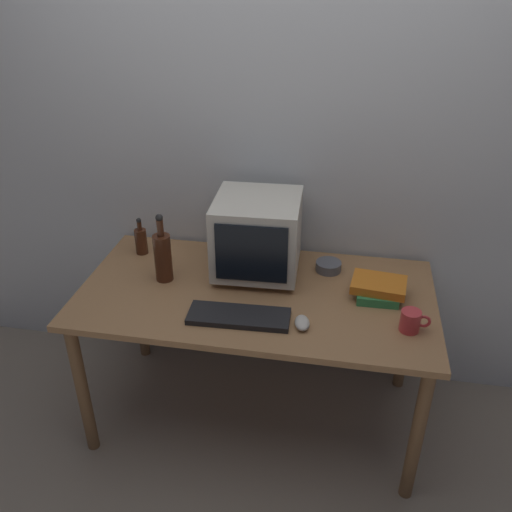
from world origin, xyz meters
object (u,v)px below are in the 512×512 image
object	(u,v)px
crt_monitor	(257,235)
mug	(411,321)
computer_mouse	(302,323)
book_stack	(378,289)
keyboard	(239,316)
bottle_tall	(163,256)
cd_spindle	(328,266)
bottle_short	(141,240)

from	to	relation	value
crt_monitor	mug	bearing A→B (deg)	-26.43
computer_mouse	book_stack	bearing A→B (deg)	32.35
keyboard	bottle_tall	size ratio (longest dim) A/B	1.27
keyboard	cd_spindle	world-z (taller)	cd_spindle
book_stack	cd_spindle	size ratio (longest dim) A/B	2.07
computer_mouse	book_stack	xyz separation A→B (m)	(0.30, 0.27, 0.02)
keyboard	computer_mouse	xyz separation A→B (m)	(0.26, -0.01, 0.01)
book_stack	cd_spindle	bearing A→B (deg)	140.44
bottle_tall	bottle_short	distance (m)	0.29
keyboard	bottle_short	distance (m)	0.75
crt_monitor	bottle_short	bearing A→B (deg)	173.07
crt_monitor	cd_spindle	bearing A→B (deg)	11.82
crt_monitor	computer_mouse	distance (m)	0.50
bottle_tall	book_stack	distance (m)	0.97
bottle_short	mug	world-z (taller)	bottle_short
keyboard	bottle_short	xyz separation A→B (m)	(-0.59, 0.46, 0.06)
crt_monitor	computer_mouse	size ratio (longest dim) A/B	4.02
cd_spindle	mug	bearing A→B (deg)	-49.27
crt_monitor	bottle_tall	world-z (taller)	crt_monitor
computer_mouse	book_stack	world-z (taller)	book_stack
keyboard	book_stack	distance (m)	0.62
computer_mouse	bottle_short	size ratio (longest dim) A/B	0.52
cd_spindle	computer_mouse	bearing A→B (deg)	-99.33
bottle_short	book_stack	bearing A→B (deg)	-9.37
computer_mouse	book_stack	size ratio (longest dim) A/B	0.40
crt_monitor	keyboard	bearing A→B (deg)	-91.15
keyboard	mug	size ratio (longest dim) A/B	3.50
crt_monitor	bottle_tall	size ratio (longest dim) A/B	1.22
crt_monitor	bottle_tall	xyz separation A→B (m)	(-0.41, -0.14, -0.07)
mug	cd_spindle	size ratio (longest dim) A/B	1.00
crt_monitor	keyboard	world-z (taller)	crt_monitor
book_stack	cd_spindle	xyz separation A→B (m)	(-0.23, 0.19, -0.02)
bottle_tall	book_stack	size ratio (longest dim) A/B	1.33
crt_monitor	bottle_tall	bearing A→B (deg)	-160.49
keyboard	cd_spindle	distance (m)	0.57
book_stack	mug	xyz separation A→B (m)	(0.12, -0.22, 0.00)
bottle_tall	cd_spindle	distance (m)	0.77
keyboard	book_stack	xyz separation A→B (m)	(0.56, 0.27, 0.03)
bottle_tall	mug	bearing A→B (deg)	-10.08
bottle_tall	book_stack	world-z (taller)	bottle_tall
bottle_short	book_stack	world-z (taller)	bottle_short
mug	cd_spindle	xyz separation A→B (m)	(-0.35, 0.41, -0.02)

